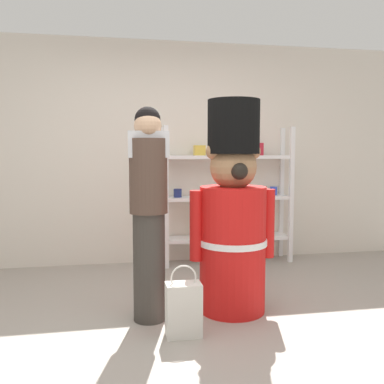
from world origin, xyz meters
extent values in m
plane|color=#9E9389|center=(0.00, 0.00, 0.00)|extent=(6.40, 6.40, 0.00)
cube|color=silver|center=(0.00, 2.20, 1.30)|extent=(6.40, 0.12, 2.60)
cube|color=white|center=(0.07, 1.83, 0.80)|extent=(0.05, 0.05, 1.61)
cube|color=white|center=(1.56, 1.83, 0.80)|extent=(0.05, 0.05, 1.61)
cube|color=white|center=(0.07, 2.13, 0.80)|extent=(0.05, 0.05, 1.61)
cube|color=white|center=(1.56, 2.13, 0.80)|extent=(0.05, 0.05, 1.61)
cube|color=white|center=(0.81, 1.98, 0.29)|extent=(1.49, 0.30, 0.04)
cube|color=white|center=(0.81, 1.98, 0.77)|extent=(1.49, 0.30, 0.04)
cube|color=white|center=(0.81, 1.98, 1.25)|extent=(1.49, 0.30, 0.04)
cylinder|color=navy|center=(0.22, 1.96, 0.84)|extent=(0.09, 0.09, 0.10)
cylinder|color=white|center=(0.52, 2.01, 0.83)|extent=(0.08, 0.08, 0.09)
cylinder|color=black|center=(0.81, 2.00, 0.84)|extent=(0.09, 0.09, 0.09)
cylinder|color=yellow|center=(1.11, 2.00, 0.84)|extent=(0.08, 0.08, 0.10)
cylinder|color=blue|center=(1.41, 2.02, 0.84)|extent=(0.09, 0.09, 0.10)
cylinder|color=#B27226|center=(0.44, 1.98, 0.43)|extent=(0.08, 0.08, 0.24)
cylinder|color=silver|center=(1.19, 2.00, 0.40)|extent=(0.06, 0.06, 0.18)
cube|color=gold|center=(0.48, 1.98, 1.33)|extent=(0.13, 0.10, 0.12)
cube|color=#B21E2D|center=(1.15, 1.98, 1.35)|extent=(0.17, 0.14, 0.15)
cylinder|color=red|center=(0.44, 0.44, 0.52)|extent=(0.54, 0.54, 1.03)
cylinder|color=white|center=(0.44, 0.44, 0.58)|extent=(0.56, 0.56, 0.05)
sphere|color=#9F744F|center=(0.44, 0.44, 1.20)|extent=(0.38, 0.38, 0.38)
sphere|color=#9F744F|center=(0.28, 0.44, 1.32)|extent=(0.13, 0.13, 0.13)
sphere|color=#9F744F|center=(0.60, 0.44, 1.32)|extent=(0.13, 0.13, 0.13)
cylinder|color=black|center=(0.44, 0.44, 1.51)|extent=(0.42, 0.42, 0.43)
cylinder|color=red|center=(0.14, 0.44, 0.72)|extent=(0.11, 0.11, 0.57)
cylinder|color=red|center=(0.74, 0.44, 0.72)|extent=(0.11, 0.11, 0.57)
sphere|color=black|center=(0.44, 0.27, 1.17)|extent=(0.13, 0.13, 0.13)
cylinder|color=#38332D|center=(-0.25, 0.37, 0.42)|extent=(0.25, 0.25, 0.85)
cylinder|color=#4C382D|center=(-0.25, 0.37, 1.13)|extent=(0.29, 0.29, 0.57)
sphere|color=tan|center=(-0.25, 0.37, 1.51)|extent=(0.21, 0.21, 0.21)
cube|color=silver|center=(-0.25, 0.31, 1.37)|extent=(0.31, 0.04, 0.20)
sphere|color=black|center=(-0.25, 0.39, 1.56)|extent=(0.20, 0.20, 0.20)
cube|color=silver|center=(-0.04, 0.03, 0.19)|extent=(0.25, 0.16, 0.39)
torus|color=silver|center=(-0.04, 0.03, 0.43)|extent=(0.19, 0.01, 0.19)
camera|label=1|loc=(-0.52, -2.87, 1.32)|focal=39.77mm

